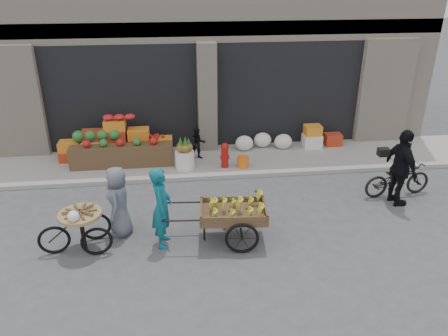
{
  "coord_description": "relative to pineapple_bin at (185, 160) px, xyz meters",
  "views": [
    {
      "loc": [
        -0.94,
        -7.39,
        5.19
      ],
      "look_at": [
        0.08,
        1.38,
        1.1
      ],
      "focal_mm": 35.0,
      "sensor_mm": 36.0,
      "label": 1
    }
  ],
  "objects": [
    {
      "name": "building",
      "position": [
        0.75,
        4.43,
        3.0
      ],
      "size": [
        14.0,
        6.45,
        7.0
      ],
      "color": "beige",
      "rests_on": "ground"
    },
    {
      "name": "vendor_grey",
      "position": [
        -1.45,
        -2.88,
        0.39
      ],
      "size": [
        0.55,
        0.79,
        1.53
      ],
      "primitive_type": "imported",
      "rotation": [
        0.0,
        0.0,
        -1.66
      ],
      "color": "slate",
      "rests_on": "ground"
    },
    {
      "name": "fruit_display",
      "position": [
        -1.73,
        0.78,
        0.3
      ],
      "size": [
        3.1,
        1.12,
        1.24
      ],
      "color": "#B03018",
      "rests_on": "sidewalk"
    },
    {
      "name": "tricycle_cart",
      "position": [
        -2.14,
        -3.4,
        0.2
      ],
      "size": [
        1.46,
        0.97,
        0.95
      ],
      "rotation": [
        0.0,
        0.0,
        0.17
      ],
      "color": "#9E7F51",
      "rests_on": "ground"
    },
    {
      "name": "banana_cart",
      "position": [
        0.83,
        -3.41,
        0.33
      ],
      "size": [
        2.36,
        1.11,
        0.96
      ],
      "rotation": [
        0.0,
        0.0,
        -0.08
      ],
      "color": "brown",
      "rests_on": "ground"
    },
    {
      "name": "bicycle",
      "position": [
        5.15,
        -1.94,
        0.08
      ],
      "size": [
        1.77,
        0.77,
        0.9
      ],
      "primitive_type": "imported",
      "rotation": [
        0.0,
        0.0,
        1.67
      ],
      "color": "black",
      "rests_on": "ground"
    },
    {
      "name": "fire_hydrant",
      "position": [
        1.1,
        -0.05,
        0.13
      ],
      "size": [
        0.22,
        0.22,
        0.71
      ],
      "color": "#A5140F",
      "rests_on": "sidewalk"
    },
    {
      "name": "cyclist",
      "position": [
        4.95,
        -2.34,
        0.56
      ],
      "size": [
        0.57,
        1.13,
        1.86
      ],
      "primitive_type": "imported",
      "rotation": [
        0.0,
        0.0,
        1.67
      ],
      "color": "black",
      "rests_on": "ground"
    },
    {
      "name": "ground",
      "position": [
        0.75,
        -3.6,
        -0.37
      ],
      "size": [
        80.0,
        80.0,
        0.0
      ],
      "primitive_type": "plane",
      "color": "#424244",
      "rests_on": "ground"
    },
    {
      "name": "sidewalk",
      "position": [
        0.75,
        0.5,
        -0.31
      ],
      "size": [
        18.0,
        2.2,
        0.12
      ],
      "primitive_type": "cube",
      "color": "gray",
      "rests_on": "ground"
    },
    {
      "name": "orange_bucket",
      "position": [
        1.6,
        -0.1,
        -0.1
      ],
      "size": [
        0.32,
        0.32,
        0.3
      ],
      "primitive_type": "cylinder",
      "color": "orange",
      "rests_on": "sidewalk"
    },
    {
      "name": "right_bay_goods",
      "position": [
        3.36,
        1.1,
        0.04
      ],
      "size": [
        3.35,
        0.6,
        0.7
      ],
      "color": "silver",
      "rests_on": "sidewalk"
    },
    {
      "name": "seated_person",
      "position": [
        0.4,
        0.6,
        0.21
      ],
      "size": [
        0.51,
        0.43,
        0.93
      ],
      "primitive_type": "imported",
      "rotation": [
        0.0,
        0.0,
        0.17
      ],
      "color": "black",
      "rests_on": "sidewalk"
    },
    {
      "name": "pineapple_bin",
      "position": [
        0.0,
        0.0,
        0.0
      ],
      "size": [
        0.52,
        0.52,
        0.5
      ],
      "primitive_type": "cylinder",
      "color": "silver",
      "rests_on": "sidewalk"
    },
    {
      "name": "vendor_woman",
      "position": [
        -0.55,
        -3.4,
        0.49
      ],
      "size": [
        0.44,
        0.64,
        1.71
      ],
      "primitive_type": "imported",
      "rotation": [
        0.0,
        0.0,
        1.52
      ],
      "color": "#0E5C6B",
      "rests_on": "ground"
    }
  ]
}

